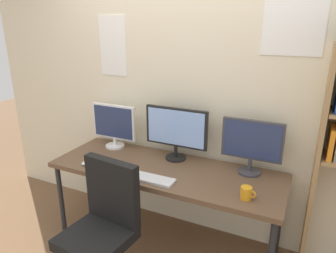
% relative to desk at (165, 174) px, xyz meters
% --- Properties ---
extents(wall_back, '(4.33, 0.11, 2.60)m').
position_rel_desk_xyz_m(wall_back, '(0.00, 0.42, 0.62)').
color(wall_back, beige).
rests_on(wall_back, ground_plane).
extents(desk, '(1.93, 0.68, 0.74)m').
position_rel_desk_xyz_m(desk, '(0.00, 0.00, 0.00)').
color(desk, brown).
rests_on(desk, ground_plane).
extents(office_chair, '(0.52, 0.52, 0.99)m').
position_rel_desk_xyz_m(office_chair, '(-0.19, -0.64, -0.28)').
color(office_chair, '#2D2D33').
rests_on(office_chair, ground_plane).
extents(monitor_left, '(0.45, 0.18, 0.42)m').
position_rel_desk_xyz_m(monitor_left, '(-0.64, 0.21, 0.28)').
color(monitor_left, silver).
rests_on(monitor_left, desk).
extents(monitor_center, '(0.56, 0.18, 0.46)m').
position_rel_desk_xyz_m(monitor_center, '(0.00, 0.21, 0.32)').
color(monitor_center, black).
rests_on(monitor_center, desk).
extents(monitor_right, '(0.47, 0.18, 0.44)m').
position_rel_desk_xyz_m(monitor_right, '(0.64, 0.21, 0.30)').
color(monitor_right, '#38383D').
rests_on(monitor_right, desk).
extents(keyboard_main, '(0.35, 0.13, 0.02)m').
position_rel_desk_xyz_m(keyboard_main, '(0.00, -0.23, 0.06)').
color(keyboard_main, silver).
rests_on(keyboard_main, desk).
extents(computer_mouse, '(0.06, 0.10, 0.03)m').
position_rel_desk_xyz_m(computer_mouse, '(-0.64, -0.23, 0.07)').
color(computer_mouse, silver).
rests_on(computer_mouse, desk).
extents(coffee_mug, '(0.11, 0.08, 0.09)m').
position_rel_desk_xyz_m(coffee_mug, '(0.70, -0.19, 0.10)').
color(coffee_mug, orange).
rests_on(coffee_mug, desk).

